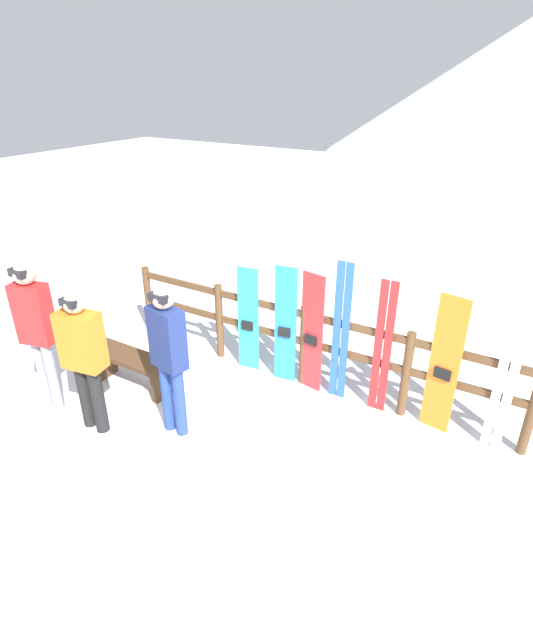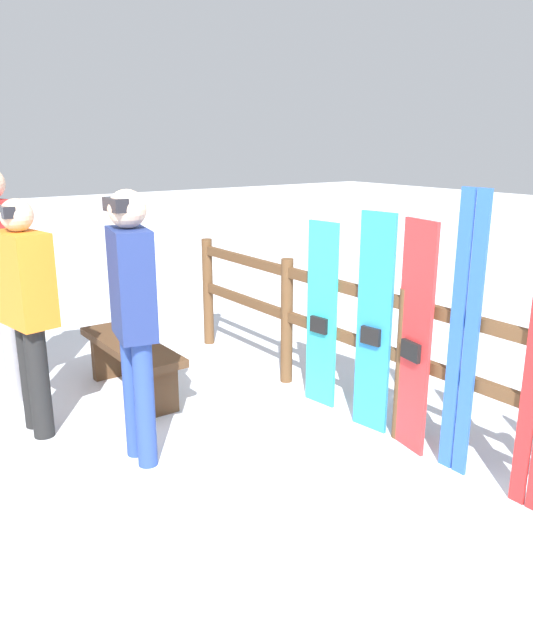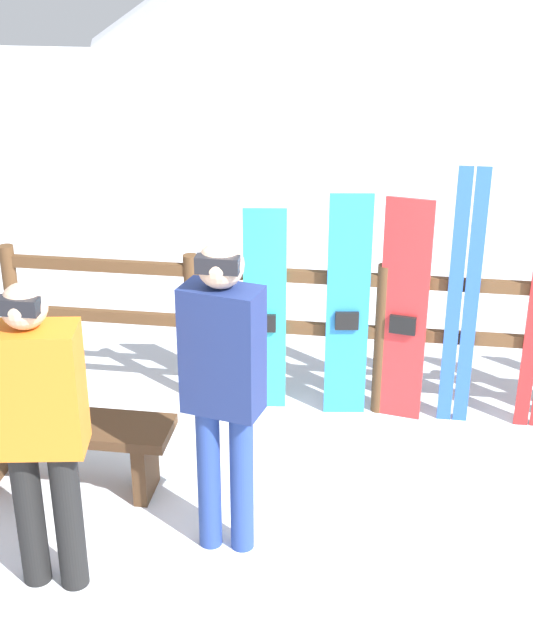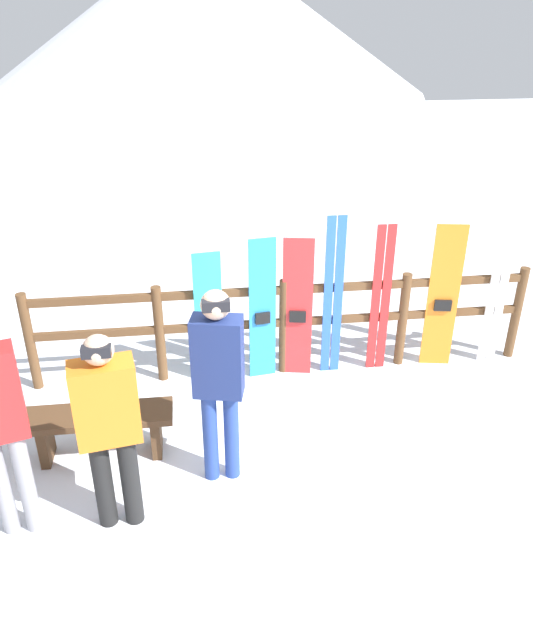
# 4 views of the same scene
# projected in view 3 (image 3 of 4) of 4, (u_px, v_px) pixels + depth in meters

# --- Properties ---
(ground_plane) EXTENTS (40.00, 40.00, 0.00)m
(ground_plane) POSITION_uv_depth(u_px,v_px,m) (367.00, 563.00, 4.62)
(ground_plane) COLOR white
(fence) EXTENTS (5.18, 0.10, 1.05)m
(fence) POSITION_uv_depth(u_px,v_px,m) (383.00, 326.00, 5.81)
(fence) COLOR brown
(fence) RESTS_ON ground
(bench) EXTENTS (1.25, 0.36, 0.44)m
(bench) POSITION_uv_depth(u_px,v_px,m) (65.00, 439.00, 5.12)
(bench) COLOR #4C331E
(bench) RESTS_ON ground
(person_orange) EXTENTS (0.47, 0.31, 1.61)m
(person_orange) POSITION_uv_depth(u_px,v_px,m) (38.00, 421.00, 4.11)
(person_orange) COLOR black
(person_orange) RESTS_ON ground
(person_navy) EXTENTS (0.42, 0.29, 1.70)m
(person_navy) POSITION_uv_depth(u_px,v_px,m) (223.00, 377.00, 4.34)
(person_navy) COLOR navy
(person_navy) RESTS_ON ground
(snowboard_cyan) EXTENTS (0.28, 0.08, 1.41)m
(snowboard_cyan) POSITION_uv_depth(u_px,v_px,m) (265.00, 313.00, 5.83)
(snowboard_cyan) COLOR #2DBFCC
(snowboard_cyan) RESTS_ON ground
(snowboard_blue) EXTENTS (0.28, 0.08, 1.53)m
(snowboard_blue) POSITION_uv_depth(u_px,v_px,m) (348.00, 309.00, 5.74)
(snowboard_blue) COLOR #288CE0
(snowboard_blue) RESTS_ON ground
(snowboard_red) EXTENTS (0.30, 0.10, 1.51)m
(snowboard_red) POSITION_uv_depth(u_px,v_px,m) (403.00, 313.00, 5.69)
(snowboard_red) COLOR red
(snowboard_red) RESTS_ON ground
(ski_pair_blue) EXTENTS (0.20, 0.02, 1.72)m
(ski_pair_blue) POSITION_uv_depth(u_px,v_px,m) (463.00, 301.00, 5.60)
(ski_pair_blue) COLOR blue
(ski_pair_blue) RESTS_ON ground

